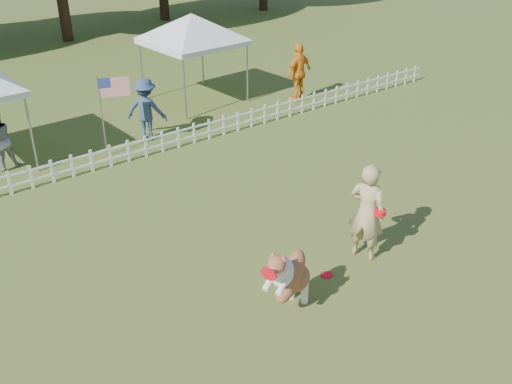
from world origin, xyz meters
The scene contains 9 objects.
ground centered at (0.00, 0.00, 0.00)m, with size 120.00×120.00×0.00m, color #3A521A.
picket_fence centered at (0.00, 7.00, 0.30)m, with size 22.00×0.08×0.60m, color white, non-canonical shape.
handler centered at (0.91, 0.29, 0.98)m, with size 0.71×0.47×1.96m, color tan.
dog centered at (-1.25, -0.08, 0.71)m, with size 1.38×0.46×1.42m, color brown, non-canonical shape.
frisbee_on_turf centered at (-0.09, 0.25, 0.01)m, with size 0.22×0.22×0.02m, color red.
canopy_tent_right centered at (3.22, 10.10, 1.39)m, with size 2.70×2.70×2.79m, color silver, non-canonical shape.
flag_pole centered at (-1.05, 7.70, 1.08)m, with size 0.83×0.09×2.15m, color gray, non-canonical shape.
spectator_b centered at (0.38, 8.07, 0.88)m, with size 1.14×0.65×1.76m, color navy.
spectator_c centered at (5.97, 8.04, 0.96)m, with size 1.12×0.47×1.92m, color orange.
Camera 1 is at (-6.31, -5.77, 6.31)m, focal length 40.00 mm.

